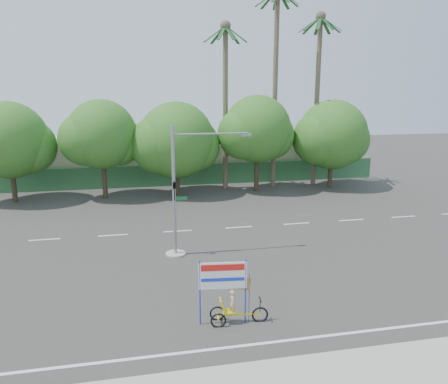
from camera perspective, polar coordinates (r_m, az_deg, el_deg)
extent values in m
plane|color=#33302D|center=(20.97, 1.69, -11.59)|extent=(120.00, 120.00, 0.00)
cube|color=gray|center=(14.74, 8.98, -23.37)|extent=(50.00, 2.40, 0.12)
cube|color=#336B3D|center=(41.00, -5.19, 2.25)|extent=(38.00, 0.08, 2.00)
cube|color=beige|center=(45.37, -18.56, 3.97)|extent=(12.00, 8.00, 4.00)
cube|color=beige|center=(46.73, 3.97, 4.63)|extent=(14.00, 8.00, 3.60)
cylinder|color=#473828|center=(38.39, -25.82, 1.36)|extent=(0.40, 0.40, 3.52)
sphere|color=#1A5819|center=(37.94, -26.31, 6.10)|extent=(6.00, 6.00, 6.00)
sphere|color=#1A5819|center=(37.97, -24.14, 5.46)|extent=(4.32, 4.32, 4.32)
cylinder|color=#473828|center=(37.25, -15.37, 2.07)|extent=(0.40, 0.40, 3.74)
sphere|color=#1A5819|center=(36.76, -15.69, 7.27)|extent=(5.60, 5.60, 5.60)
sphere|color=#1A5819|center=(37.06, -13.65, 6.51)|extent=(4.03, 4.03, 4.03)
sphere|color=#1A5819|center=(36.66, -17.66, 6.59)|extent=(4.26, 4.26, 4.26)
cylinder|color=#473828|center=(37.35, -6.13, 2.16)|extent=(0.40, 0.40, 3.30)
sphere|color=#1A5819|center=(36.90, -6.24, 6.74)|extent=(6.40, 6.40, 6.40)
sphere|color=#1A5819|center=(37.41, -4.06, 6.06)|extent=(4.61, 4.61, 4.61)
sphere|color=#1A5819|center=(36.58, -8.45, 6.14)|extent=(4.86, 4.86, 4.86)
cylinder|color=#473828|center=(38.58, 4.28, 2.99)|extent=(0.40, 0.40, 3.87)
sphere|color=#1A5819|center=(38.10, 4.37, 8.20)|extent=(5.80, 5.80, 5.80)
sphere|color=#1A5819|center=(38.82, 6.10, 7.35)|extent=(4.18, 4.18, 4.18)
sphere|color=#1A5819|center=(37.56, 2.53, 7.61)|extent=(4.41, 4.41, 4.41)
cylinder|color=#473828|center=(41.06, 13.73, 2.96)|extent=(0.40, 0.40, 3.43)
sphere|color=#1A5819|center=(40.63, 13.97, 7.29)|extent=(6.20, 6.20, 6.20)
sphere|color=#1A5819|center=(41.57, 15.50, 6.57)|extent=(4.46, 4.46, 4.46)
sphere|color=#1A5819|center=(39.86, 12.27, 6.82)|extent=(4.71, 4.71, 4.71)
cylinder|color=#70604C|center=(39.98, 6.67, 12.76)|extent=(0.44, 0.44, 17.00)
cube|color=#1C4C21|center=(41.46, 7.74, 23.64)|extent=(1.65, 1.44, 1.36)
cube|color=#1C4C21|center=(41.59, 6.79, 23.64)|extent=(0.61, 1.93, 1.36)
cylinder|color=#70604C|center=(41.41, 12.00, 11.20)|extent=(0.44, 0.44, 15.00)
sphere|color=#70604C|center=(41.85, 12.53, 21.50)|extent=(0.90, 0.90, 0.90)
cube|color=#1C4C21|center=(42.13, 13.74, 20.48)|extent=(1.91, 0.28, 1.36)
cube|color=#1C4C21|center=(42.59, 13.08, 20.43)|extent=(1.65, 1.44, 1.36)
cube|color=#1C4C21|center=(42.67, 12.16, 20.46)|extent=(0.61, 1.93, 1.36)
cube|color=#1C4C21|center=(42.32, 11.39, 20.56)|extent=(1.20, 1.80, 1.36)
cube|color=#1C4C21|center=(41.71, 11.11, 20.68)|extent=(1.89, 0.92, 1.36)
cube|color=#1C4C21|center=(41.12, 11.47, 20.77)|extent=(1.89, 0.92, 1.36)
cube|color=#1C4C21|center=(40.83, 12.33, 20.79)|extent=(1.20, 1.80, 1.36)
cube|color=#1C4C21|center=(40.98, 13.27, 20.71)|extent=(0.61, 1.93, 1.36)
cube|color=#1C4C21|center=(41.50, 13.82, 20.59)|extent=(1.65, 1.44, 1.36)
cylinder|color=#70604C|center=(38.86, 0.18, 10.62)|extent=(0.44, 0.44, 14.00)
sphere|color=#70604C|center=(39.16, 0.19, 20.91)|extent=(0.90, 0.90, 0.90)
cube|color=#1C4C21|center=(39.28, 1.62, 19.91)|extent=(1.91, 0.28, 1.36)
cube|color=#1C4C21|center=(39.81, 1.08, 19.82)|extent=(1.65, 1.44, 1.36)
cube|color=#1C4C21|center=(40.01, 0.15, 19.79)|extent=(0.61, 1.93, 1.36)
cube|color=#1C4C21|center=(39.78, -0.77, 19.83)|extent=(1.20, 1.80, 1.36)
cube|color=#1C4C21|center=(39.22, -1.26, 19.92)|extent=(1.89, 0.92, 1.36)
cube|color=#1C4C21|center=(38.59, -1.08, 20.03)|extent=(1.89, 0.92, 1.36)
cube|color=#1C4C21|center=(38.19, -0.28, 20.10)|extent=(1.20, 1.80, 1.36)
cube|color=#1C4C21|center=(38.21, 0.75, 20.10)|extent=(0.61, 1.93, 1.36)
cube|color=#1C4C21|center=(38.64, 1.50, 20.02)|extent=(1.65, 1.44, 1.36)
cylinder|color=gray|center=(24.23, -6.33, -8.01)|extent=(1.10, 1.10, 0.10)
cylinder|color=gray|center=(23.20, -6.55, -0.05)|extent=(0.18, 0.18, 7.00)
cylinder|color=gray|center=(22.95, -1.73, 7.61)|extent=(4.00, 0.10, 0.10)
cube|color=gray|center=(23.36, 2.91, 7.46)|extent=(0.55, 0.20, 0.12)
imported|color=black|center=(22.96, -6.50, 0.07)|extent=(0.16, 0.20, 1.00)
cube|color=#14662D|center=(23.31, -5.67, -0.85)|extent=(0.70, 0.04, 0.18)
torus|color=black|center=(17.64, 4.72, -15.68)|extent=(0.66, 0.15, 0.65)
torus|color=black|center=(17.71, -0.88, -15.59)|extent=(0.61, 0.14, 0.61)
torus|color=black|center=(17.24, -0.74, -16.46)|extent=(0.61, 0.14, 0.61)
cube|color=yellow|center=(17.50, 1.97, -15.67)|extent=(1.64, 0.25, 0.06)
cube|color=yellow|center=(17.46, -0.81, -15.96)|extent=(0.12, 0.58, 0.05)
cube|color=yellow|center=(17.40, 0.67, -15.35)|extent=(0.53, 0.46, 0.06)
cube|color=yellow|center=(17.25, -0.22, -14.60)|extent=(0.26, 0.43, 0.52)
cylinder|color=black|center=(17.46, 4.74, -14.58)|extent=(0.03, 0.03, 0.53)
cube|color=black|center=(17.34, 4.76, -13.81)|extent=(0.09, 0.44, 0.04)
imported|color=#CCB284|center=(17.24, 1.16, -14.25)|extent=(0.29, 0.41, 1.04)
cylinder|color=#1B30CD|center=(16.96, -3.16, -13.05)|extent=(0.06, 0.06, 2.61)
cylinder|color=#1B30CD|center=(17.09, 2.82, -12.83)|extent=(0.06, 0.06, 2.61)
cube|color=white|center=(16.71, -0.16, -10.88)|extent=(1.83, 0.26, 1.06)
cube|color=red|center=(16.55, -0.15, -9.86)|extent=(1.63, 0.20, 0.25)
cube|color=#1B30CD|center=(16.74, -0.15, -11.38)|extent=(1.63, 0.20, 0.14)
cylinder|color=black|center=(17.24, 3.30, -13.67)|extent=(0.02, 0.02, 2.03)
cube|color=red|center=(16.92, 2.17, -11.83)|extent=(0.85, 0.12, 0.63)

